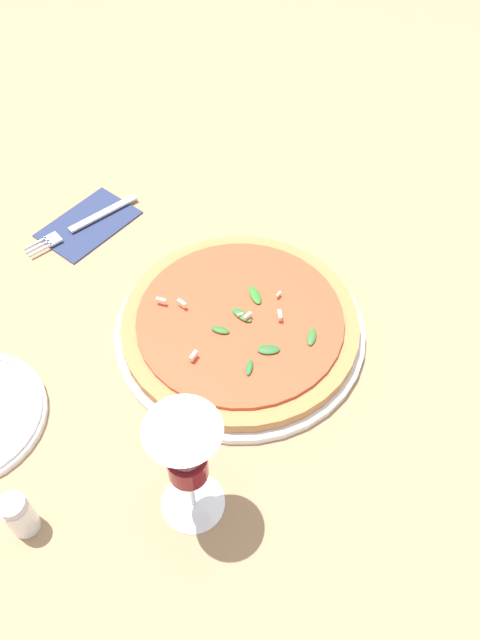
{
  "coord_description": "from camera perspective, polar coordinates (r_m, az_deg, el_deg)",
  "views": [
    {
      "loc": [
        0.36,
        0.43,
        0.71
      ],
      "look_at": [
        0.02,
        0.03,
        0.03
      ],
      "focal_mm": 35.0,
      "sensor_mm": 36.0,
      "label": 1
    }
  ],
  "objects": [
    {
      "name": "ground_plane",
      "position": [
        0.9,
        -0.2,
        0.43
      ],
      "size": [
        6.0,
        6.0,
        0.0
      ],
      "primitive_type": "plane",
      "color": "#9E7A56"
    },
    {
      "name": "pizza_arugula_main",
      "position": [
        0.87,
        0.0,
        -0.53
      ],
      "size": [
        0.35,
        0.35,
        0.05
      ],
      "color": "white",
      "rests_on": "ground_plane"
    },
    {
      "name": "wine_glass",
      "position": [
        0.65,
        -4.93,
        -12.31
      ],
      "size": [
        0.08,
        0.08,
        0.18
      ],
      "color": "white",
      "rests_on": "ground_plane"
    },
    {
      "name": "napkin",
      "position": [
        1.06,
        -13.69,
        8.58
      ],
      "size": [
        0.17,
        0.13,
        0.01
      ],
      "rotation": [
        0.0,
        0.0,
        0.19
      ],
      "color": "navy",
      "rests_on": "ground_plane"
    },
    {
      "name": "fork",
      "position": [
        1.06,
        -14.09,
        8.58
      ],
      "size": [
        0.2,
        0.02,
        0.0
      ],
      "rotation": [
        0.0,
        0.0,
        -0.0
      ],
      "color": "silver",
      "rests_on": "ground_plane"
    },
    {
      "name": "shaker_pepper",
      "position": [
        0.76,
        -19.54,
        -16.45
      ],
      "size": [
        0.03,
        0.03,
        0.07
      ],
      "color": "silver",
      "rests_on": "ground_plane"
    }
  ]
}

